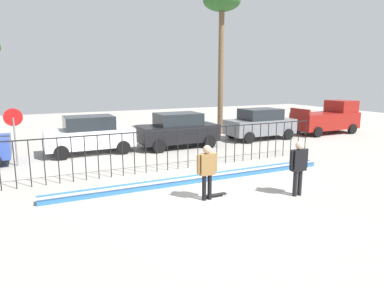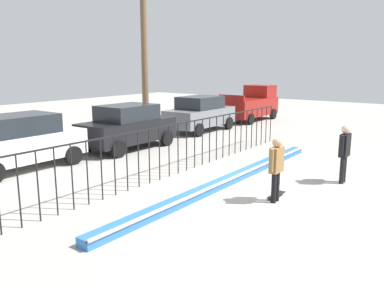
% 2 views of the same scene
% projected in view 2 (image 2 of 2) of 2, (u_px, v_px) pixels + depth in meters
% --- Properties ---
extents(ground_plane, '(60.00, 60.00, 0.00)m').
position_uv_depth(ground_plane, '(256.00, 189.00, 11.51)').
color(ground_plane, '#9E9991').
extents(bowl_coping_ledge, '(11.00, 0.40, 0.27)m').
position_uv_depth(bowl_coping_ledge, '(229.00, 180.00, 12.02)').
color(bowl_coping_ledge, '#2D6BB7').
rests_on(bowl_coping_ledge, ground).
extents(perimeter_fence, '(14.04, 0.04, 1.69)m').
position_uv_depth(perimeter_fence, '(178.00, 143.00, 12.99)').
color(perimeter_fence, black).
rests_on(perimeter_fence, ground).
extents(skateboarder, '(0.70, 0.26, 1.74)m').
position_uv_depth(skateboarder, '(276.00, 163.00, 10.25)').
color(skateboarder, black).
rests_on(skateboarder, ground).
extents(skateboard, '(0.80, 0.20, 0.07)m').
position_uv_depth(skateboard, '(276.00, 195.00, 10.81)').
color(skateboard, black).
rests_on(skateboard, ground).
extents(camera_operator, '(0.73, 0.27, 1.80)m').
position_uv_depth(camera_operator, '(345.00, 148.00, 11.93)').
color(camera_operator, black).
rests_on(camera_operator, ground).
extents(parked_car_white, '(4.30, 2.12, 1.90)m').
position_uv_depth(parked_car_white, '(20.00, 141.00, 13.59)').
color(parked_car_white, silver).
rests_on(parked_car_white, ground).
extents(parked_car_black, '(4.30, 2.12, 1.90)m').
position_uv_depth(parked_car_black, '(128.00, 126.00, 16.94)').
color(parked_car_black, black).
rests_on(parked_car_black, ground).
extents(parked_car_gray, '(4.30, 2.12, 1.90)m').
position_uv_depth(parked_car_gray, '(200.00, 113.00, 21.50)').
color(parked_car_gray, slate).
rests_on(parked_car_gray, ground).
extents(pickup_truck, '(4.70, 2.12, 2.24)m').
position_uv_depth(pickup_truck, '(251.00, 104.00, 25.83)').
color(pickup_truck, maroon).
rests_on(pickup_truck, ground).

